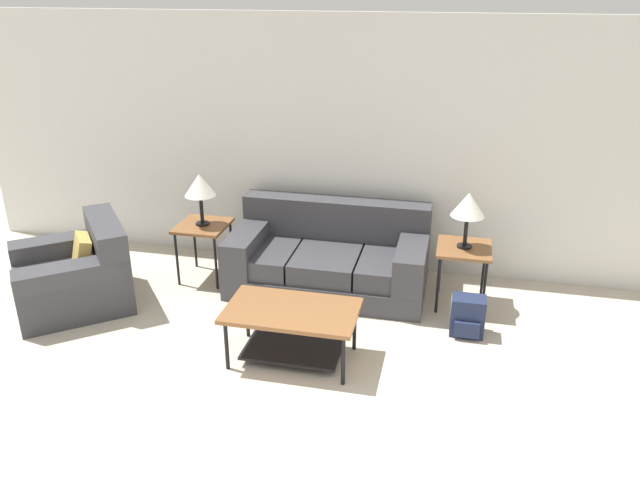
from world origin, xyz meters
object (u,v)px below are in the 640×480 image
side_table_left (203,230)px  table_lamp_right (468,206)px  coffee_table (292,322)px  couch (330,260)px  backpack (468,317)px  armchair (77,276)px  side_table_right (464,253)px  table_lamp_left (200,186)px

side_table_left → table_lamp_right: table_lamp_right is taller
coffee_table → table_lamp_right: bearing=43.8°
side_table_left → table_lamp_right: bearing=0.0°
couch → table_lamp_right: size_ratio=3.64×
backpack → armchair: bearing=-176.2°
side_table_right → backpack: 0.66m
couch → coffee_table: 1.35m
side_table_left → side_table_right: size_ratio=1.00×
table_lamp_left → backpack: (2.66, -0.55, -0.83)m
table_lamp_left → table_lamp_right: (2.59, 0.00, 0.00)m
couch → side_table_right: couch is taller
armchair → side_table_left: armchair is taller
coffee_table → side_table_left: side_table_left is taller
coffee_table → backpack: size_ratio=2.99×
side_table_right → table_lamp_right: bearing=104.0°
couch → table_lamp_left: 1.48m
armchair → coffee_table: size_ratio=1.30×
table_lamp_right → side_table_right: bearing=-76.0°
couch → coffee_table: size_ratio=1.82×
table_lamp_left → coffee_table: bearing=-44.7°
coffee_table → side_table_left: (-1.27, 1.26, 0.19)m
table_lamp_right → couch: bearing=175.9°
couch → armchair: 2.43m
couch → armchair: size_ratio=1.40×
armchair → side_table_right: 3.65m
armchair → table_lamp_left: 1.44m
table_lamp_right → coffee_table: bearing=-136.2°
armchair → backpack: bearing=3.8°
side_table_left → couch: bearing=4.1°
backpack → coffee_table: bearing=-152.8°
armchair → side_table_left: 1.28m
side_table_left → table_lamp_left: bearing=116.6°
side_table_right → couch: bearing=175.9°
armchair → side_table_left: (0.97, 0.79, 0.24)m
couch → coffee_table: (-0.02, -1.35, 0.05)m
coffee_table → armchair: bearing=168.1°
coffee_table → table_lamp_left: bearing=135.3°
coffee_table → table_lamp_right: table_lamp_right is taller
armchair → side_table_right: (3.56, 0.79, 0.24)m
coffee_table → side_table_right: side_table_right is taller
couch → side_table_left: 1.32m
armchair → table_lamp_left: (0.97, 0.79, 0.71)m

